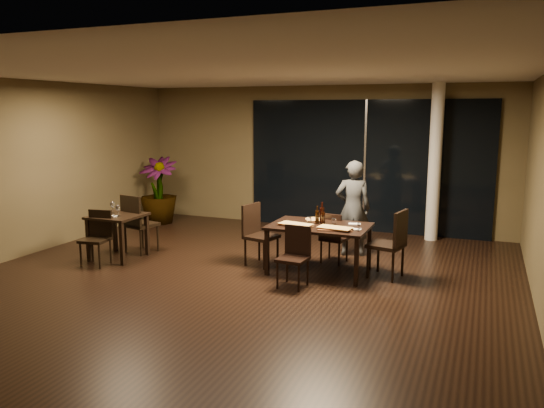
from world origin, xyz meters
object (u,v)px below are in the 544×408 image
(side_table, at_px, (117,222))
(diner, at_px, (353,208))
(chair_main_near, at_px, (295,253))
(chair_main_left, at_px, (257,231))
(main_table, at_px, (319,230))
(chair_main_far, at_px, (332,235))
(bottle_c, at_px, (322,213))
(chair_main_right, at_px, (392,241))
(chair_side_near, at_px, (98,234))
(bottle_a, at_px, (317,215))
(potted_plant, at_px, (159,190))
(bottle_b, at_px, (323,216))
(chair_side_far, at_px, (137,221))

(side_table, xyz_separation_m, diner, (3.64, 1.68, 0.20))
(chair_main_near, distance_m, chair_main_left, 1.22)
(main_table, bearing_deg, chair_main_left, 177.18)
(chair_main_far, height_order, bottle_c, bottle_c)
(chair_main_right, distance_m, chair_side_near, 4.68)
(bottle_a, bearing_deg, chair_main_near, -94.71)
(chair_main_right, height_order, bottle_a, chair_main_right)
(chair_side_near, bearing_deg, potted_plant, 98.28)
(chair_main_left, height_order, potted_plant, potted_plant)
(bottle_a, xyz_separation_m, bottle_c, (0.06, 0.05, 0.03))
(potted_plant, bearing_deg, bottle_c, -25.07)
(bottle_a, height_order, bottle_b, bottle_a)
(chair_main_right, distance_m, bottle_a, 1.19)
(chair_main_near, bearing_deg, chair_side_far, 172.85)
(chair_main_left, height_order, chair_side_near, chair_main_left)
(diner, bearing_deg, bottle_c, 60.74)
(chair_side_near, bearing_deg, chair_main_left, 13.78)
(chair_main_left, xyz_separation_m, diner, (1.30, 1.12, 0.27))
(chair_main_right, bearing_deg, bottle_b, -73.70)
(potted_plant, relative_size, bottle_a, 5.28)
(chair_main_right, bearing_deg, chair_main_near, -42.70)
(bottle_a, bearing_deg, main_table, -53.38)
(chair_main_right, relative_size, potted_plant, 0.70)
(potted_plant, bearing_deg, chair_main_far, -20.23)
(chair_main_left, relative_size, potted_plant, 0.67)
(chair_side_near, distance_m, diner, 4.28)
(main_table, bearing_deg, bottle_c, 92.17)
(chair_side_near, bearing_deg, chair_main_right, 4.73)
(main_table, relative_size, chair_main_near, 1.74)
(main_table, relative_size, bottle_c, 4.51)
(chair_main_left, bearing_deg, main_table, -79.56)
(main_table, bearing_deg, bottle_b, 49.26)
(main_table, bearing_deg, potted_plant, 153.50)
(side_table, bearing_deg, chair_side_near, -100.50)
(chair_main_near, xyz_separation_m, chair_main_right, (1.22, 0.86, 0.10))
(main_table, relative_size, chair_main_far, 1.78)
(potted_plant, bearing_deg, bottle_a, -25.90)
(chair_side_near, distance_m, bottle_b, 3.67)
(chair_side_near, relative_size, bottle_a, 3.17)
(side_table, height_order, potted_plant, potted_plant)
(chair_main_near, distance_m, chair_side_near, 3.35)
(side_table, distance_m, chair_side_far, 0.40)
(chair_side_far, xyz_separation_m, diner, (3.53, 1.29, 0.24))
(potted_plant, bearing_deg, chair_main_left, -32.75)
(side_table, height_order, chair_main_left, chair_main_left)
(main_table, relative_size, bottle_b, 5.54)
(diner, distance_m, bottle_a, 1.13)
(chair_main_far, bearing_deg, bottle_a, 84.09)
(chair_side_far, xyz_separation_m, potted_plant, (-1.10, 2.30, 0.15))
(chair_side_near, height_order, bottle_a, bottle_a)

